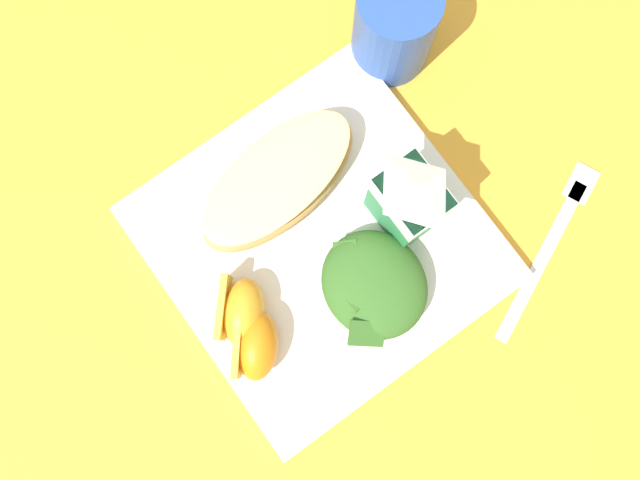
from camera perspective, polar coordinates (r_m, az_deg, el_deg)
ground at (r=0.60m, az=0.00°, el=-0.38°), size 3.00×3.00×0.00m
white_plate at (r=0.60m, az=0.00°, el=-0.26°), size 0.28×0.28×0.02m
cheesy_pizza_bread at (r=0.58m, az=-3.63°, el=5.35°), size 0.10×0.18×0.04m
green_salad_pile at (r=0.57m, az=4.83°, el=-3.96°), size 0.10×0.10×0.04m
milk_carton at (r=0.54m, az=7.93°, el=3.54°), size 0.06×0.05×0.11m
orange_wedge_front at (r=0.57m, az=-6.98°, el=-6.38°), size 0.07×0.07×0.04m
orange_wedge_middle at (r=0.56m, az=-5.79°, el=-9.30°), size 0.07×0.07×0.04m
metal_fork at (r=0.64m, az=20.05°, el=0.24°), size 0.09×0.18×0.01m
drinking_blue_cup at (r=0.62m, az=6.60°, el=18.27°), size 0.08×0.08×0.10m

